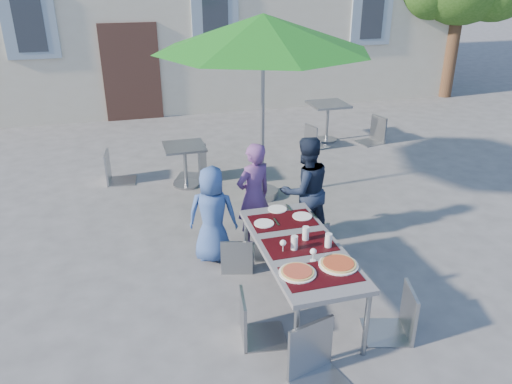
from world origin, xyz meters
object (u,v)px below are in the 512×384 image
object	(u,v)px
child_1	(254,196)
cafe_table_1	(328,114)
chair_0	(236,234)
bg_chair_r_1	(376,114)
pizza_near_left	(297,272)
dining_table	(300,249)
chair_5	(320,324)
bg_chair_r_0	(195,144)
bg_chair_l_1	(315,123)
pizza_near_right	(338,264)
patio_umbrella	(263,33)
child_0	(213,215)
child_2	(305,190)
chair_4	(402,285)
chair_2	(310,220)
chair_3	(253,292)
bg_chair_l_0	(112,148)
cafe_table_0	(185,159)
chair_1	(270,221)

from	to	relation	value
child_1	cafe_table_1	xyz separation A→B (m)	(2.60, 3.72, -0.13)
chair_0	bg_chair_r_1	distance (m)	5.49
pizza_near_left	cafe_table_1	bearing A→B (deg)	64.19
dining_table	chair_5	world-z (taller)	chair_5
chair_5	bg_chair_r_0	xyz separation A→B (m)	(-0.24, 4.86, 0.01)
chair_0	bg_chair_r_0	world-z (taller)	bg_chair_r_0
bg_chair_l_1	bg_chair_r_0	bearing A→B (deg)	-159.32
pizza_near_right	patio_umbrella	xyz separation A→B (m)	(0.21, 3.25, 1.71)
child_0	chair_0	size ratio (longest dim) A/B	1.45
child_2	bg_chair_l_1	size ratio (longest dim) A/B	1.60
chair_0	cafe_table_1	distance (m)	5.18
chair_4	patio_umbrella	distance (m)	3.98
chair_2	chair_3	bearing A→B (deg)	-130.82
chair_2	bg_chair_l_0	size ratio (longest dim) A/B	0.94
pizza_near_right	chair_2	bearing A→B (deg)	79.82
patio_umbrella	bg_chair_l_0	distance (m)	3.17
chair_5	bg_chair_r_0	world-z (taller)	bg_chair_r_0
child_2	cafe_table_1	xyz separation A→B (m)	(1.93, 3.77, -0.15)
dining_table	bg_chair_r_1	bearing A→B (deg)	54.38
cafe_table_0	bg_chair_l_1	xyz separation A→B (m)	(2.76, 1.22, 0.06)
chair_1	pizza_near_right	bearing A→B (deg)	-81.75
cafe_table_1	bg_chair_l_1	distance (m)	0.52
pizza_near_right	bg_chair_r_1	world-z (taller)	bg_chair_r_1
chair_3	bg_chair_r_1	world-z (taller)	bg_chair_r_1
cafe_table_0	bg_chair_l_0	xyz separation A→B (m)	(-1.13, 0.48, 0.13)
chair_0	bg_chair_r_1	xyz separation A→B (m)	(3.86, 3.90, 0.12)
cafe_table_0	chair_1	bearing A→B (deg)	-75.19
patio_umbrella	cafe_table_0	xyz separation A→B (m)	(-1.09, 0.76, -2.02)
bg_chair_l_0	child_2	bearing A→B (deg)	-48.76
chair_0	chair_1	distance (m)	0.49
dining_table	bg_chair_l_0	bearing A→B (deg)	114.04
pizza_near_right	patio_umbrella	world-z (taller)	patio_umbrella
cafe_table_1	chair_0	bearing A→B (deg)	-124.82
child_2	chair_4	size ratio (longest dim) A/B	1.47
chair_4	bg_chair_l_1	world-z (taller)	chair_4
bg_chair_r_0	bg_chair_r_1	xyz separation A→B (m)	(3.85, 0.94, -0.02)
pizza_near_left	chair_1	distance (m)	1.54
child_2	bg_chair_l_0	world-z (taller)	child_2
child_0	chair_2	distance (m)	1.17
chair_1	patio_umbrella	world-z (taller)	patio_umbrella
chair_2	chair_5	distance (m)	1.99
chair_0	chair_1	size ratio (longest dim) A/B	0.95
bg_chair_l_1	cafe_table_1	bearing A→B (deg)	39.34
chair_2	cafe_table_0	size ratio (longest dim) A/B	1.36
chair_0	child_2	bearing A→B (deg)	25.34
dining_table	bg_chair_l_1	bearing A→B (deg)	66.29
chair_0	chair_4	distance (m)	1.98
chair_0	pizza_near_left	bearing A→B (deg)	-79.10
chair_0	chair_4	xyz separation A→B (m)	(1.25, -1.53, 0.09)
child_1	child_2	xyz separation A→B (m)	(0.67, -0.05, 0.02)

